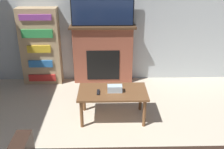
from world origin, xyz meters
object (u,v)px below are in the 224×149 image
fireplace (103,54)px  coffee_table (113,95)px  tv (102,9)px  bookshelf (41,47)px

fireplace → coffee_table: (0.16, -1.37, -0.17)m
fireplace → coffee_table: size_ratio=1.21×
fireplace → coffee_table: 1.39m
fireplace → tv: (0.00, -0.02, 0.89)m
fireplace → tv: tv is taller
fireplace → tv: size_ratio=1.08×
bookshelf → fireplace: bearing=1.1°
fireplace → coffee_table: fireplace is taller
fireplace → bookshelf: 1.21m
coffee_table → tv: bearing=96.5°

